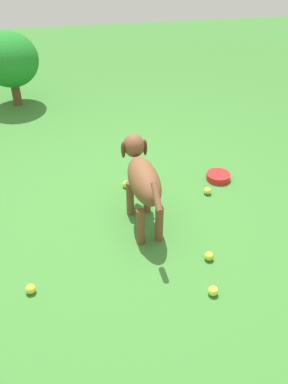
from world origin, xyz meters
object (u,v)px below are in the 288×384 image
at_px(dog, 142,178).
at_px(tennis_ball_1, 209,256).
at_px(water_bowl, 218,176).
at_px(tennis_ball_4, 213,291).
at_px(tennis_ball_2, 126,184).
at_px(tennis_ball_0, 208,191).
at_px(tennis_ball_3, 31,289).

distance_m(dog, tennis_ball_1, 0.74).
bearing_deg(water_bowl, tennis_ball_4, 158.21).
height_order(tennis_ball_1, tennis_ball_2, same).
relative_size(dog, tennis_ball_0, 14.13).
distance_m(tennis_ball_1, tennis_ball_3, 1.22).
height_order(tennis_ball_2, tennis_ball_3, same).
xyz_separation_m(dog, tennis_ball_1, (-0.51, -0.37, -0.38)).
height_order(tennis_ball_1, tennis_ball_4, same).
xyz_separation_m(tennis_ball_0, tennis_ball_4, (-1.08, 0.34, 0.00)).
xyz_separation_m(tennis_ball_0, tennis_ball_2, (0.25, 0.68, 0.00)).
relative_size(tennis_ball_2, tennis_ball_4, 1.00).
distance_m(tennis_ball_4, water_bowl, 1.38).
relative_size(tennis_ball_0, tennis_ball_3, 1.00).
distance_m(dog, tennis_ball_2, 0.64).
bearing_deg(tennis_ball_1, tennis_ball_3, 92.50).
relative_size(tennis_ball_3, water_bowl, 0.30).
xyz_separation_m(tennis_ball_3, tennis_ball_4, (-0.25, -1.14, 0.00)).
bearing_deg(water_bowl, tennis_ball_2, 87.20).
height_order(tennis_ball_0, water_bowl, tennis_ball_0).
xyz_separation_m(tennis_ball_0, tennis_ball_1, (-0.77, 0.26, 0.00)).
relative_size(tennis_ball_1, tennis_ball_4, 1.00).
xyz_separation_m(tennis_ball_2, tennis_ball_4, (-1.33, -0.34, 0.00)).
xyz_separation_m(dog, tennis_ball_4, (-0.82, -0.30, -0.38)).
distance_m(tennis_ball_2, tennis_ball_3, 1.34).
bearing_deg(water_bowl, tennis_ball_1, 156.11).
distance_m(tennis_ball_0, tennis_ball_3, 1.70).
distance_m(dog, tennis_ball_0, 0.79).
height_order(dog, tennis_ball_0, dog).
relative_size(dog, tennis_ball_4, 14.13).
xyz_separation_m(tennis_ball_1, tennis_ball_3, (-0.05, 1.22, 0.00)).
height_order(dog, tennis_ball_3, dog).
relative_size(dog, water_bowl, 4.24).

